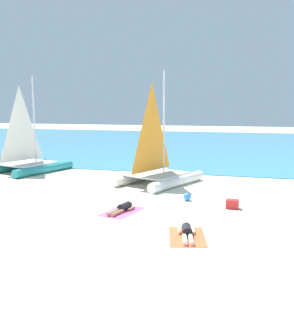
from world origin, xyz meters
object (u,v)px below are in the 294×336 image
object	(u,v)px
towel_right	(187,237)
beach_ball	(187,197)
sunbather_left	(123,208)
towel_left	(122,212)
sunbather_right	(187,232)
sailboat_teal	(29,158)
sailboat_white	(157,168)
cooler_box	(232,204)

from	to	relation	value
towel_right	beach_ball	world-z (taller)	beach_ball
sunbather_left	towel_right	world-z (taller)	sunbather_left
towel_left	sunbather_right	distance (m)	3.56
towel_left	beach_ball	distance (m)	3.23
sunbather_left	sunbather_right	size ratio (longest dim) A/B	1.00
sailboat_teal	sunbather_left	xyz separation A→B (m)	(8.66, -7.02, -0.74)
sunbather_left	beach_ball	distance (m)	3.16
sunbather_left	sailboat_white	bearing A→B (deg)	102.51
cooler_box	towel_left	bearing A→B (deg)	-157.35
sunbather_left	cooler_box	world-z (taller)	cooler_box
sunbather_right	beach_ball	xyz separation A→B (m)	(-0.81, 4.53, 0.04)
sailboat_white	sailboat_teal	bearing A→B (deg)	-168.68
sailboat_white	towel_left	size ratio (longest dim) A/B	3.07
towel_right	cooler_box	xyz separation A→B (m)	(1.12, 3.82, 0.17)
beach_ball	cooler_box	bearing A→B (deg)	-21.71
towel_left	towel_right	world-z (taller)	same
sailboat_teal	sailboat_white	bearing A→B (deg)	5.72
towel_right	beach_ball	xyz separation A→B (m)	(-0.83, 4.59, 0.17)
sailboat_white	towel_right	xyz separation A→B (m)	(2.97, -7.75, -0.86)
sailboat_teal	cooler_box	bearing A→B (deg)	-7.64
towel_left	sunbather_right	xyz separation A→B (m)	(2.90, -2.07, 0.13)
cooler_box	beach_ball	bearing A→B (deg)	158.29
sunbather_right	cooler_box	distance (m)	3.92
sailboat_white	sunbather_left	distance (m)	5.60
sunbather_left	towel_right	size ratio (longest dim) A/B	0.82
towel_left	sunbather_left	size ratio (longest dim) A/B	1.22
sailboat_teal	beach_ball	world-z (taller)	sailboat_teal
towel_right	beach_ball	size ratio (longest dim) A/B	5.52
sailboat_teal	towel_right	xyz separation A→B (m)	(11.56, -9.22, -0.87)
sailboat_teal	beach_ball	bearing A→B (deg)	-7.89
towel_left	sailboat_teal	bearing A→B (deg)	140.65
sunbather_right	sailboat_teal	bearing A→B (deg)	127.92
sailboat_white	cooler_box	world-z (taller)	sailboat_white
towel_left	sunbather_left	world-z (taller)	sunbather_left
towel_right	sunbather_left	bearing A→B (deg)	142.80
towel_right	cooler_box	size ratio (longest dim) A/B	3.80
sailboat_teal	towel_left	xyz separation A→B (m)	(8.65, -7.09, -0.87)
towel_left	beach_ball	size ratio (longest dim) A/B	5.52
sailboat_white	sunbather_right	bearing A→B (deg)	-47.89
towel_left	sunbather_right	size ratio (longest dim) A/B	1.22
sailboat_white	sunbather_left	xyz separation A→B (m)	(0.07, -5.55, -0.74)
sailboat_white	towel_left	world-z (taller)	sailboat_white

